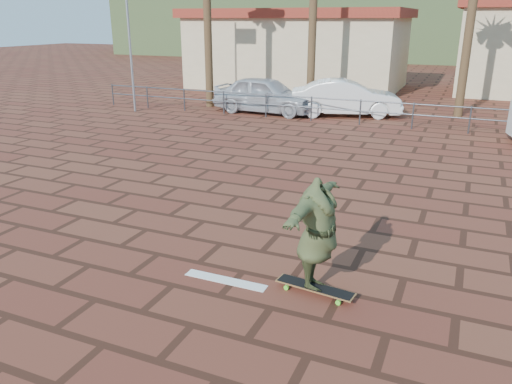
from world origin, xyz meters
TOP-DOWN VIEW (x-y plane):
  - ground at (0.00, 0.00)m, footprint 120.00×120.00m
  - paint_stripe at (0.70, -1.20)m, footprint 1.40×0.22m
  - guardrail at (0.00, 12.00)m, footprint 24.06×0.06m
  - flagpole at (-9.87, 11.00)m, footprint 1.30×0.10m
  - building_west at (-6.00, 22.00)m, footprint 12.60×7.60m
  - hill_front at (0.00, 50.00)m, footprint 70.00×18.00m
  - hill_back at (-22.00, 56.00)m, footprint 35.00×14.00m
  - longboard at (2.14, -1.02)m, footprint 1.27×0.42m
  - skateboarder at (2.14, -1.02)m, footprint 0.63×2.16m
  - car_silver at (-4.43, 13.00)m, footprint 4.76×2.15m
  - car_white at (-1.00, 13.70)m, footprint 4.91×2.96m

SIDE VIEW (x-z plane):
  - ground at x=0.00m, z-range 0.00..0.00m
  - paint_stripe at x=0.70m, z-range 0.00..0.01m
  - longboard at x=2.14m, z-range 0.04..0.16m
  - guardrail at x=0.00m, z-range 0.18..1.18m
  - car_white at x=-1.00m, z-range 0.00..1.53m
  - car_silver at x=-4.43m, z-range 0.00..1.59m
  - skateboarder at x=2.14m, z-range 0.12..1.87m
  - building_west at x=-6.00m, z-range 0.03..4.53m
  - hill_front at x=0.00m, z-range 0.00..6.00m
  - hill_back at x=-22.00m, z-range 0.00..8.00m
  - flagpole at x=-9.87m, z-range 0.64..8.64m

